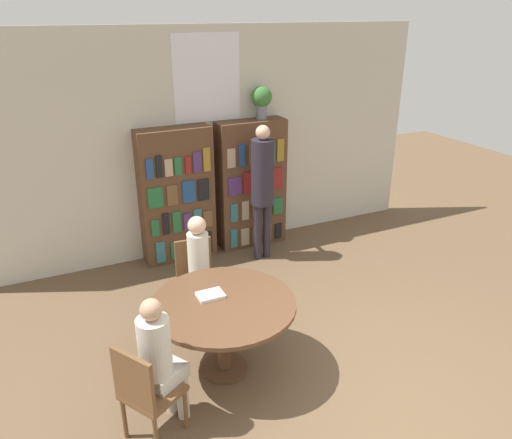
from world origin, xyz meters
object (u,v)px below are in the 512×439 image
at_px(bookshelf_right, 251,184).
at_px(chair_near_camera, 145,390).
at_px(bookshelf_left, 177,196).
at_px(librarian_standing, 263,179).
at_px(chair_left_side, 196,276).
at_px(seated_reader_left, 200,267).
at_px(flower_vase, 262,99).
at_px(reading_table, 223,313).
at_px(seated_reader_right, 160,357).

height_order(bookshelf_right, chair_near_camera, bookshelf_right).
height_order(bookshelf_left, librarian_standing, librarian_standing).
relative_size(chair_left_side, seated_reader_left, 0.71).
distance_m(bookshelf_left, seated_reader_left, 1.66).
bearing_deg(librarian_standing, bookshelf_right, 82.05).
bearing_deg(flower_vase, reading_table, -122.76).
xyz_separation_m(reading_table, seated_reader_left, (0.07, 0.81, 0.06)).
distance_m(flower_vase, librarian_standing, 1.09).
bearing_deg(reading_table, chair_near_camera, -148.77).
xyz_separation_m(chair_near_camera, seated_reader_left, (0.92, 1.33, 0.20)).
bearing_deg(seated_reader_left, seated_reader_right, 62.93).
distance_m(seated_reader_right, librarian_standing, 3.15).
bearing_deg(chair_left_side, seated_reader_left, 90.00).
relative_size(flower_vase, librarian_standing, 0.24).
height_order(chair_near_camera, seated_reader_left, seated_reader_left).
relative_size(bookshelf_right, flower_vase, 4.11).
relative_size(bookshelf_right, seated_reader_right, 1.47).
bearing_deg(chair_near_camera, chair_left_side, 117.00).
bearing_deg(bookshelf_right, bookshelf_left, -179.99).
bearing_deg(seated_reader_left, flower_vase, -127.87).
relative_size(bookshelf_right, seated_reader_left, 1.45).
xyz_separation_m(chair_near_camera, seated_reader_right, (0.16, 0.09, 0.20)).
height_order(chair_left_side, seated_reader_right, seated_reader_right).
relative_size(reading_table, seated_reader_left, 1.07).
relative_size(bookshelf_left, bookshelf_right, 1.00).
xyz_separation_m(reading_table, seated_reader_right, (-0.70, -0.42, 0.05)).
xyz_separation_m(chair_near_camera, chair_left_side, (0.94, 1.51, 0.00)).
bearing_deg(chair_left_side, seated_reader_right, 65.93).
xyz_separation_m(seated_reader_right, librarian_standing, (2.04, 2.36, 0.44)).
height_order(flower_vase, reading_table, flower_vase).
xyz_separation_m(seated_reader_left, librarian_standing, (1.28, 1.13, 0.44)).
relative_size(bookshelf_right, reading_table, 1.36).
xyz_separation_m(flower_vase, chair_near_camera, (-2.43, -2.96, -1.57)).
xyz_separation_m(bookshelf_right, chair_left_side, (-1.33, -1.44, -0.41)).
distance_m(bookshelf_right, seated_reader_right, 3.56).
xyz_separation_m(bookshelf_right, reading_table, (-1.41, -2.44, -0.26)).
xyz_separation_m(flower_vase, reading_table, (-1.57, -2.44, -1.43)).
height_order(chair_left_side, seated_reader_left, seated_reader_left).
bearing_deg(seated_reader_right, chair_near_camera, -90.00).
relative_size(flower_vase, seated_reader_left, 0.35).
relative_size(bookshelf_left, seated_reader_left, 1.45).
distance_m(seated_reader_left, seated_reader_right, 1.45).
distance_m(bookshelf_right, chair_near_camera, 3.75).
height_order(reading_table, librarian_standing, librarian_standing).
bearing_deg(chair_near_camera, seated_reader_left, 114.00).
bearing_deg(seated_reader_right, seated_reader_left, 116.93).
distance_m(reading_table, seated_reader_left, 0.81).
height_order(bookshelf_left, chair_left_side, bookshelf_left).
relative_size(seated_reader_right, librarian_standing, 0.66).
height_order(seated_reader_left, seated_reader_right, seated_reader_left).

